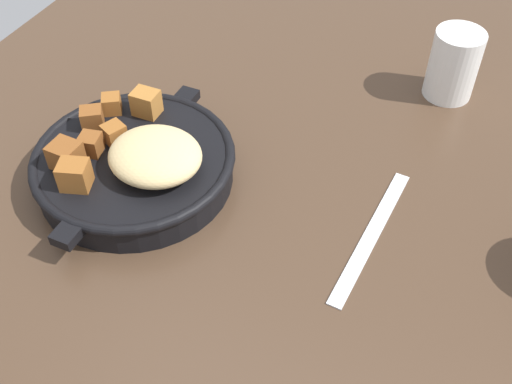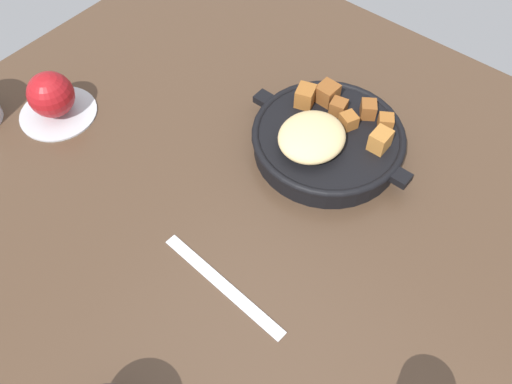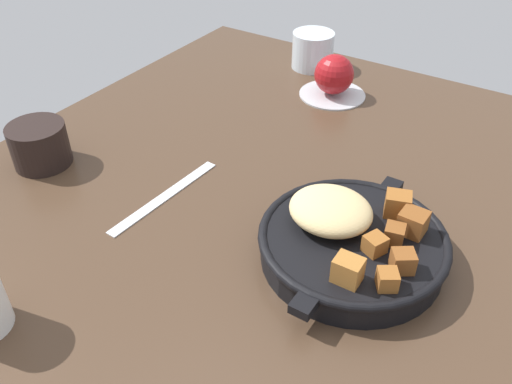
# 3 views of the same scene
# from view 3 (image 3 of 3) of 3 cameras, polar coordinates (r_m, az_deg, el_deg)

# --- Properties ---
(ground_plane) EXTENTS (1.16, 0.93, 0.02)m
(ground_plane) POSITION_cam_3_polar(r_m,az_deg,el_deg) (0.71, -0.28, -4.87)
(ground_plane) COLOR #473323
(cast_iron_skillet) EXTENTS (0.27, 0.23, 0.07)m
(cast_iron_skillet) POSITION_cam_3_polar(r_m,az_deg,el_deg) (0.66, 10.02, -5.01)
(cast_iron_skillet) COLOR black
(cast_iron_skillet) RESTS_ON ground_plane
(saucer_plate) EXTENTS (0.12, 0.12, 0.01)m
(saucer_plate) POSITION_cam_3_polar(r_m,az_deg,el_deg) (1.03, 8.05, 10.23)
(saucer_plate) COLOR #B7BABF
(saucer_plate) RESTS_ON ground_plane
(red_apple) EXTENTS (0.07, 0.07, 0.07)m
(red_apple) POSITION_cam_3_polar(r_m,az_deg,el_deg) (1.02, 8.24, 12.20)
(red_apple) COLOR maroon
(red_apple) RESTS_ON saucer_plate
(butter_knife) EXTENTS (0.20, 0.03, 0.00)m
(butter_knife) POSITION_cam_3_polar(r_m,az_deg,el_deg) (0.77, -9.58, -0.42)
(butter_knife) COLOR silver
(butter_knife) RESTS_ON ground_plane
(water_glass_short) EXTENTS (0.08, 0.08, 0.07)m
(water_glass_short) POSITION_cam_3_polar(r_m,az_deg,el_deg) (1.13, 6.01, 14.68)
(water_glass_short) COLOR silver
(water_glass_short) RESTS_ON ground_plane
(coffee_mug_dark) EXTENTS (0.09, 0.09, 0.06)m
(coffee_mug_dark) POSITION_cam_3_polar(r_m,az_deg,el_deg) (0.88, -21.90, 4.64)
(coffee_mug_dark) COLOR black
(coffee_mug_dark) RESTS_ON ground_plane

